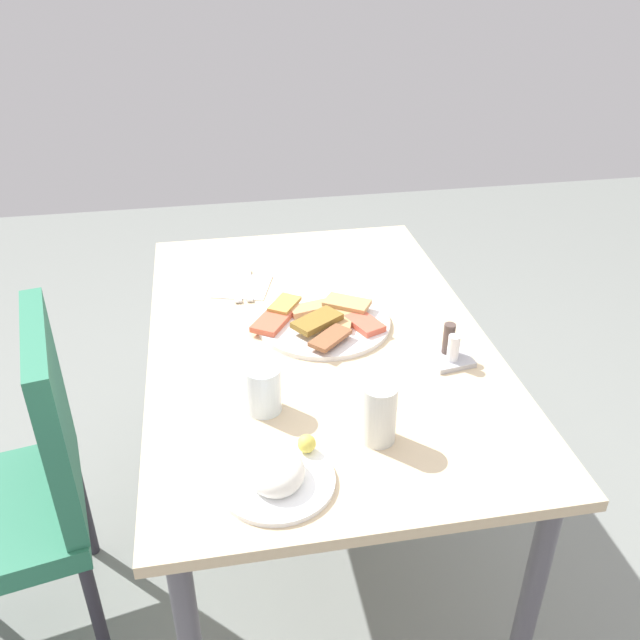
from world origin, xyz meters
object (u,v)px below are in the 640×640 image
Objects in this scene: salad_plate_greens at (278,473)px; soda_can at (379,413)px; pide_platter at (323,320)px; fork at (249,285)px; spoon at (235,286)px; dining_table at (318,365)px; paper_napkin at (242,286)px; condiment_caddy at (450,351)px; dining_chair at (20,481)px; drinking_glass at (263,389)px.

salad_plate_greens is 0.22m from soda_can.
pide_platter is 1.88× the size of fork.
pide_platter is at bearing -141.05° from spoon.
dining_table is 8.70× the size of paper_napkin.
condiment_caddy reaches higher than salad_plate_greens.
pide_platter is 0.29m from paper_napkin.
pide_platter is 0.28m from fork.
spoon is at bearing 45.72° from condiment_caddy.
dining_chair is 0.77m from salad_plate_greens.
paper_napkin is 0.61m from condiment_caddy.
drinking_glass is at bearing -109.05° from dining_chair.
pide_platter is (0.11, -0.75, 0.30)m from dining_chair.
soda_can is at bearing -112.82° from dining_chair.
pide_platter is at bearing 51.20° from condiment_caddy.
soda_can is 0.86× the size of paper_napkin.
dining_table is 6.68× the size of fork.
condiment_caddy is (-0.16, -0.27, 0.11)m from dining_table.
drinking_glass is 0.97× the size of condiment_caddy.
soda_can is at bearing 135.81° from condiment_caddy.
fork is (0.00, -0.02, 0.00)m from paper_napkin.
fork is at bearing -1.11° from salad_plate_greens.
drinking_glass is 0.44m from condiment_caddy.
dining_table is 5.96× the size of salad_plate_greens.
spoon is (0.67, 0.22, -0.06)m from soda_can.
salad_plate_greens reaches higher than dining_table.
fork is (0.75, -0.01, -0.01)m from salad_plate_greens.
spoon is 0.63m from condiment_caddy.
dining_chair is at bearing 70.95° from drinking_glass.
dining_chair reaches higher than dining_table.
drinking_glass reaches higher than condiment_caddy.
dining_chair is at bearing 120.90° from spoon.
condiment_caddy is at bearing -44.19° from soda_can.
drinking_glass is at bearing 149.20° from dining_table.
condiment_caddy is at bearing -76.49° from drinking_glass.
dining_table is at bearing 6.92° from soda_can.
soda_can reaches higher than paper_napkin.
fork is at bearing -1.71° from drinking_glass.
dining_chair is at bearing 95.05° from dining_table.
paper_napkin is 1.39× the size of condiment_caddy.
salad_plate_greens is at bearing 161.86° from dining_table.
dining_chair reaches higher than condiment_caddy.
fork is at bearing -90.00° from paper_napkin.
fork is (0.34, -0.59, 0.29)m from dining_chair.
soda_can is 1.20× the size of condiment_caddy.
dining_chair is 0.74m from fork.
paper_napkin is at bearing 0.20° from drinking_glass.
salad_plate_greens is 2.09× the size of drinking_glass.
soda_can is 0.66× the size of spoon.
paper_napkin is 0.77× the size of fork.
soda_can is at bearing -176.44° from pide_platter.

